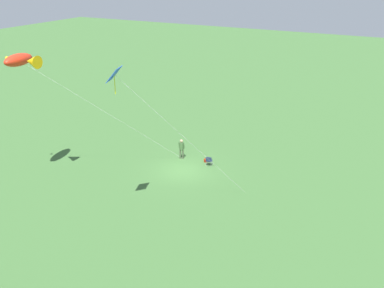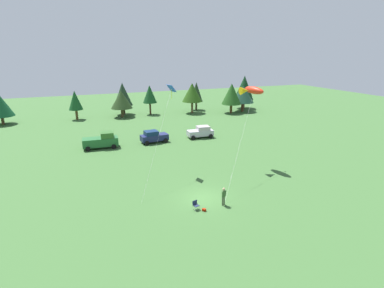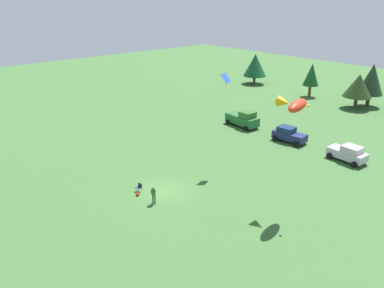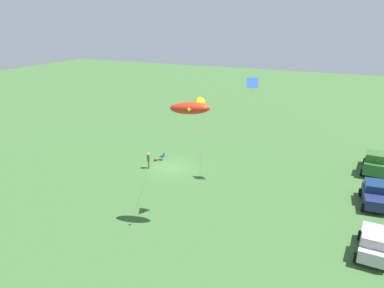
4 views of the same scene
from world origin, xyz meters
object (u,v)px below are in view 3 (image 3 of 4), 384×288
at_px(folding_chair, 139,187).
at_px(kite_large_fish, 294,105).
at_px(person_kite_flyer, 154,193).
at_px(backpack_on_grass, 138,195).
at_px(kite_diamond_blue, 223,81).
at_px(truck_green_flatbed, 243,119).
at_px(car_silver_compact, 348,153).
at_px(car_navy_hatch, 289,134).

relative_size(folding_chair, kite_large_fish, 0.08).
bearing_deg(folding_chair, person_kite_flyer, 72.80).
distance_m(person_kite_flyer, backpack_on_grass, 2.32).
xyz_separation_m(person_kite_flyer, kite_large_fish, (7.84, 8.62, 8.22)).
xyz_separation_m(backpack_on_grass, kite_diamond_blue, (0.42, 10.61, 9.28)).
distance_m(truck_green_flatbed, kite_diamond_blue, 16.03).
distance_m(truck_green_flatbed, car_silver_compact, 15.77).
height_order(car_silver_compact, kite_diamond_blue, kite_diamond_blue).
xyz_separation_m(backpack_on_grass, car_navy_hatch, (1.08, 22.22, 0.84)).
distance_m(person_kite_flyer, truck_green_flatbed, 23.67).
bearing_deg(folding_chair, backpack_on_grass, 33.41).
bearing_deg(backpack_on_grass, folding_chair, 135.88).
relative_size(truck_green_flatbed, car_navy_hatch, 1.18).
bearing_deg(car_navy_hatch, folding_chair, 80.74).
xyz_separation_m(car_navy_hatch, kite_diamond_blue, (-0.65, -11.61, 8.44)).
relative_size(folding_chair, backpack_on_grass, 2.56).
bearing_deg(person_kite_flyer, folding_chair, -114.15).
bearing_deg(car_silver_compact, folding_chair, -110.60).
bearing_deg(car_navy_hatch, truck_green_flatbed, -5.55).
relative_size(car_navy_hatch, car_silver_compact, 1.01).
bearing_deg(car_silver_compact, kite_diamond_blue, -123.31).
relative_size(backpack_on_grass, kite_large_fish, 0.03).
bearing_deg(kite_diamond_blue, kite_large_fish, -9.76).
xyz_separation_m(person_kite_flyer, folding_chair, (-2.70, 0.22, -0.53)).
distance_m(folding_chair, car_navy_hatch, 21.71).
bearing_deg(backpack_on_grass, kite_diamond_blue, 87.71).
relative_size(person_kite_flyer, backpack_on_grass, 5.44).
bearing_deg(car_navy_hatch, kite_diamond_blue, 81.94).
height_order(backpack_on_grass, kite_large_fish, kite_large_fish).
bearing_deg(car_silver_compact, backpack_on_grass, -108.74).
xyz_separation_m(folding_chair, car_navy_hatch, (1.67, 21.64, 0.46)).
bearing_deg(kite_diamond_blue, person_kite_flyer, -80.70).
bearing_deg(kite_large_fish, kite_diamond_blue, 170.24).
bearing_deg(kite_large_fish, truck_green_flatbed, 141.34).
distance_m(truck_green_flatbed, kite_large_fish, 22.86).
relative_size(person_kite_flyer, kite_diamond_blue, 0.17).
height_order(folding_chair, car_silver_compact, car_silver_compact).
height_order(folding_chair, kite_diamond_blue, kite_diamond_blue).
distance_m(backpack_on_grass, truck_green_flatbed, 23.33).
distance_m(kite_large_fish, kite_diamond_blue, 9.66).
height_order(person_kite_flyer, folding_chair, person_kite_flyer).
relative_size(backpack_on_grass, kite_diamond_blue, 0.03).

